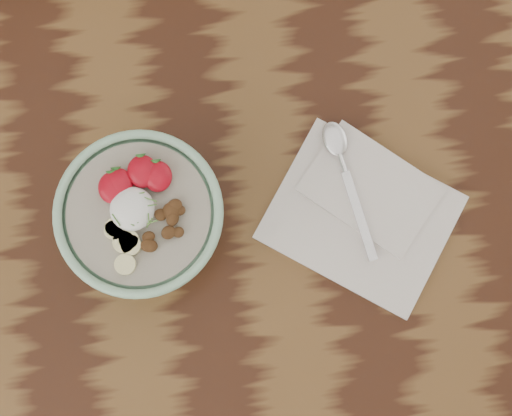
# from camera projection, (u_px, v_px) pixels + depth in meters

# --- Properties ---
(table) EXTENTS (1.60, 0.90, 0.75)m
(table) POSITION_uv_depth(u_px,v_px,m) (200.00, 182.00, 1.09)
(table) COLOR #32180C
(table) RESTS_ON ground
(breakfast_bowl) EXTENTS (0.21, 0.21, 0.14)m
(breakfast_bowl) POSITION_uv_depth(u_px,v_px,m) (143.00, 217.00, 0.92)
(breakfast_bowl) COLOR #91C39F
(breakfast_bowl) RESTS_ON table
(napkin) EXTENTS (0.31, 0.30, 0.01)m
(napkin) POSITION_uv_depth(u_px,v_px,m) (363.00, 211.00, 0.99)
(napkin) COLOR silver
(napkin) RESTS_ON table
(spoon) EXTENTS (0.06, 0.20, 0.01)m
(spoon) POSITION_uv_depth(u_px,v_px,m) (341.00, 158.00, 0.99)
(spoon) COLOR silver
(spoon) RESTS_ON napkin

